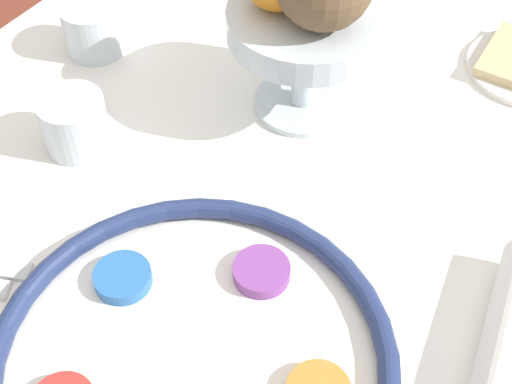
# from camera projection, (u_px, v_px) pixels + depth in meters

# --- Properties ---
(dining_table) EXTENTS (1.57, 0.95, 0.73)m
(dining_table) POSITION_uv_depth(u_px,v_px,m) (291.00, 350.00, 1.04)
(dining_table) COLOR white
(dining_table) RESTS_ON ground_plane
(seder_plate) EXTENTS (0.36, 0.36, 0.03)m
(seder_plate) POSITION_uv_depth(u_px,v_px,m) (192.00, 362.00, 0.61)
(seder_plate) COLOR white
(seder_plate) RESTS_ON dining_table
(fruit_stand) EXTENTS (0.17, 0.17, 0.13)m
(fruit_stand) POSITION_uv_depth(u_px,v_px,m) (307.00, 35.00, 0.77)
(fruit_stand) COLOR silver
(fruit_stand) RESTS_ON dining_table
(napkin_roll) EXTENTS (0.19, 0.08, 0.05)m
(napkin_roll) POSITION_uv_depth(u_px,v_px,m) (512.00, 333.00, 0.62)
(napkin_roll) COLOR white
(napkin_roll) RESTS_ON dining_table
(cup_near) EXTENTS (0.07, 0.07, 0.06)m
(cup_near) POSITION_uv_depth(u_px,v_px,m) (75.00, 123.00, 0.78)
(cup_near) COLOR silver
(cup_near) RESTS_ON dining_table
(cup_mid) EXTENTS (0.07, 0.07, 0.06)m
(cup_mid) POSITION_uv_depth(u_px,v_px,m) (93.00, 29.00, 0.89)
(cup_mid) COLOR silver
(cup_mid) RESTS_ON dining_table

